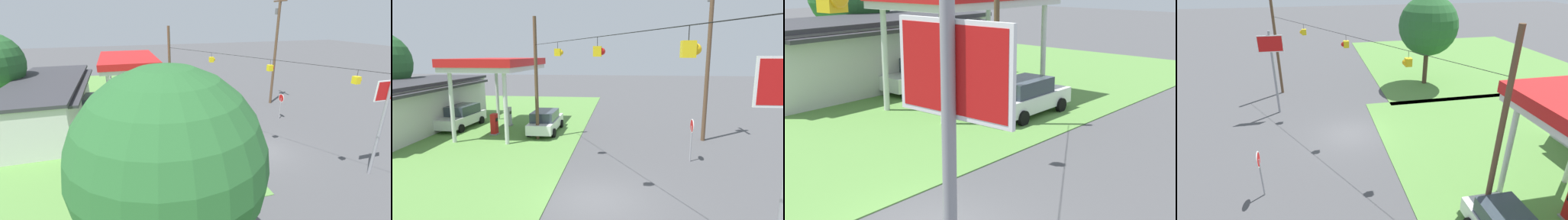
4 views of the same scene
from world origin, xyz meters
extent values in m
cube|color=#5B8E42|center=(13.28, 15.99, 0.02)|extent=(36.00, 28.00, 0.04)
cube|color=silver|center=(11.28, 8.65, 5.06)|extent=(8.94, 5.01, 0.35)
cylinder|color=silver|center=(7.41, 6.74, 2.44)|extent=(0.28, 0.28, 4.89)
cylinder|color=silver|center=(15.15, 6.74, 2.44)|extent=(0.28, 0.28, 4.89)
cylinder|color=silver|center=(7.41, 10.55, 2.44)|extent=(0.28, 0.28, 4.89)
cylinder|color=silver|center=(15.15, 10.55, 2.44)|extent=(0.28, 0.28, 4.89)
cube|color=silver|center=(10.71, 15.99, 1.86)|extent=(15.49, 5.48, 3.72)
cube|color=#333338|center=(10.71, 15.99, 3.84)|extent=(15.79, 5.78, 0.24)
cube|color=#333338|center=(10.71, 12.90, 3.47)|extent=(13.94, 0.70, 0.20)
cube|color=gray|center=(9.80, 8.65, 0.06)|extent=(0.71, 0.56, 0.12)
cube|color=red|center=(9.80, 8.65, 0.88)|extent=(0.55, 0.40, 1.52)
cube|color=black|center=(9.80, 8.43, 1.19)|extent=(0.39, 0.03, 0.24)
cube|color=gray|center=(12.77, 8.65, 0.06)|extent=(0.71, 0.56, 0.12)
cube|color=silver|center=(12.77, 8.65, 0.88)|extent=(0.55, 0.40, 1.52)
cube|color=black|center=(12.77, 8.43, 1.19)|extent=(0.39, 0.03, 0.24)
cube|color=white|center=(11.06, 4.92, 0.70)|extent=(5.07, 1.91, 0.73)
cube|color=#333D47|center=(10.75, 4.91, 1.42)|extent=(2.80, 1.74, 0.71)
cylinder|color=black|center=(12.61, 5.88, 0.34)|extent=(0.68, 0.23, 0.68)
cylinder|color=black|center=(12.63, 3.99, 0.34)|extent=(0.68, 0.23, 0.68)
cylinder|color=black|center=(9.48, 5.84, 0.34)|extent=(0.68, 0.23, 0.68)
cylinder|color=black|center=(9.50, 3.95, 0.34)|extent=(0.68, 0.23, 0.68)
cube|color=white|center=(11.74, 12.38, 0.73)|extent=(5.26, 2.12, 0.77)
cube|color=#333D47|center=(12.05, 12.36, 1.50)|extent=(2.93, 1.85, 0.78)
cylinder|color=black|center=(10.09, 11.52, 0.34)|extent=(0.69, 0.26, 0.68)
cylinder|color=black|center=(10.19, 13.41, 0.34)|extent=(0.69, 0.26, 0.68)
cylinder|color=black|center=(13.29, 11.35, 0.34)|extent=(0.69, 0.26, 0.68)
cylinder|color=black|center=(13.39, 13.24, 0.34)|extent=(0.69, 0.26, 0.68)
cube|color=white|center=(-4.51, -4.95, 5.43)|extent=(0.06, 1.81, 1.20)
cube|color=red|center=(-4.51, -4.95, 5.43)|extent=(0.07, 1.69, 1.08)
cylinder|color=brown|center=(8.90, 5.00, 4.32)|extent=(0.24, 0.24, 8.64)
cylinder|color=#4C3828|center=(13.36, 20.82, 1.52)|extent=(0.44, 0.44, 3.04)
camera|label=1|loc=(-15.07, 9.72, 9.39)|focal=24.00mm
camera|label=2|loc=(-12.00, -0.93, 6.06)|focal=28.00mm
camera|label=3|loc=(-9.21, -9.31, 6.58)|focal=50.00mm
camera|label=4|loc=(18.22, -2.03, 10.31)|focal=28.00mm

